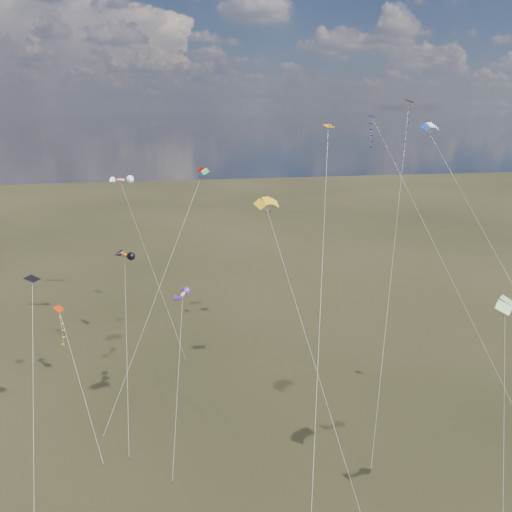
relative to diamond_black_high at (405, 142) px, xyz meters
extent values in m
cube|color=black|center=(0.76, 1.44, 4.85)|extent=(1.22, 1.26, 0.39)
cylinder|color=silver|center=(-5.20, -9.89, -12.31)|extent=(11.94, 22.70, 34.33)
cube|color=#332316|center=(-11.15, -21.23, -29.41)|extent=(0.10, 0.10, 0.12)
cube|color=#0F1647|center=(-3.72, 2.06, 3.00)|extent=(0.98, 0.96, 0.33)
cylinder|color=silver|center=(2.09, -8.16, -13.23)|extent=(11.65, 20.46, 32.48)
cube|color=black|center=(-40.33, -17.29, -9.20)|extent=(1.19, 1.22, 0.32)
cylinder|color=silver|center=(-40.15, -22.84, -19.33)|extent=(0.39, 11.13, 20.28)
cube|color=#A92805|center=(-41.27, -7.88, -16.05)|extent=(1.14, 1.18, 0.44)
cylinder|color=silver|center=(-39.07, -12.07, -22.76)|extent=(4.43, 8.41, 13.43)
cube|color=#332316|center=(-36.87, -16.26, -29.41)|extent=(0.10, 0.10, 0.12)
cube|color=orange|center=(-15.22, -15.53, 2.55)|extent=(0.98, 0.96, 0.24)
cylinder|color=silver|center=(-19.26, -27.94, -13.46)|extent=(8.12, 24.85, 32.03)
cylinder|color=silver|center=(-17.45, -22.32, -16.66)|extent=(5.94, 14.41, 25.63)
cylinder|color=silver|center=(-4.66, -29.51, -20.08)|extent=(4.13, 9.52, 18.78)
cylinder|color=silver|center=(-31.43, -3.99, -16.41)|extent=(12.27, 16.14, 26.14)
cube|color=#332316|center=(-37.55, -12.04, -29.41)|extent=(0.10, 0.10, 0.12)
ellipsoid|color=orange|center=(-34.56, -4.25, -11.64)|extent=(2.45, 2.45, 1.01)
cylinder|color=silver|center=(-34.53, -9.96, -20.55)|extent=(0.08, 11.46, 17.84)
cube|color=#332316|center=(-34.50, -15.68, -29.41)|extent=(0.10, 0.10, 0.12)
ellipsoid|color=silver|center=(-28.35, -8.71, -14.98)|extent=(1.59, 2.22, 0.86)
cylinder|color=silver|center=(-29.27, -14.14, -22.22)|extent=(1.87, 10.88, 14.51)
cube|color=#332316|center=(-30.19, -19.57, -29.41)|extent=(0.10, 0.10, 0.12)
ellipsoid|color=red|center=(-36.49, 13.92, -5.91)|extent=(3.29, 1.85, 1.30)
cylinder|color=silver|center=(-32.46, 8.06, -17.69)|extent=(8.09, 11.75, 23.57)
cube|color=#332316|center=(-28.43, 2.20, -29.41)|extent=(0.10, 0.10, 0.12)
camera|label=1|loc=(-28.12, -54.55, 4.01)|focal=32.00mm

